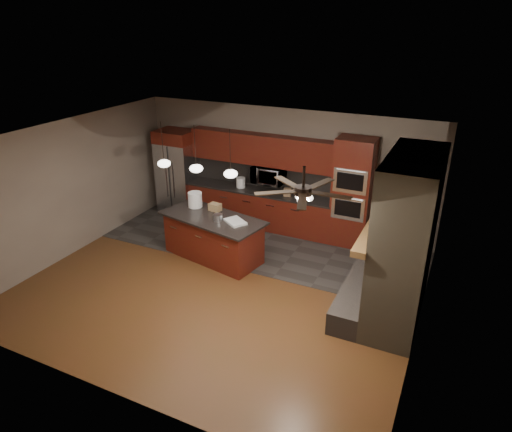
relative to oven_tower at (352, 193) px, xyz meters
The scene contains 22 objects.
ground 3.40m from the oven_tower, 122.27° to the right, with size 7.00×7.00×0.00m, color #59311A.
ceiling 3.57m from the oven_tower, 122.27° to the right, with size 7.00×6.00×0.02m, color white.
back_wall 1.74m from the oven_tower, 169.75° to the left, with size 7.00×0.02×2.80m, color gray.
right_wall 3.25m from the oven_tower, 56.24° to the right, with size 0.02×6.00×2.80m, color gray.
left_wall 5.86m from the oven_tower, 152.62° to the right, with size 0.02×6.00×2.80m, color gray.
slate_tile_patch 2.26m from the oven_tower, 152.30° to the right, with size 7.00×2.40×0.01m, color #353330.
fireplace_column 2.66m from the oven_tower, 59.73° to the right, with size 1.30×2.10×2.80m.
back_cabinetry 2.20m from the oven_tower, behind, with size 3.59×0.64×2.20m.
oven_tower is the anchor object (origin of this frame).
microwave 1.98m from the oven_tower, behind, with size 0.73×0.41×0.50m, color silver.
refrigerator 4.41m from the oven_tower, behind, with size 0.91×0.75×2.11m.
kitchen_island 3.09m from the oven_tower, 142.23° to the right, with size 2.32×1.40×0.92m.
white_bucket 3.35m from the oven_tower, 152.96° to the right, with size 0.30×0.30×0.32m, color white.
paint_can 2.93m from the oven_tower, 138.79° to the right, with size 0.19×0.19×0.12m, color #AFB0B4.
paint_tray 2.64m from the oven_tower, 134.21° to the right, with size 0.44×0.31×0.04m, color silver.
cardboard_box 2.93m from the oven_tower, 148.56° to the right, with size 0.24×0.18×0.15m, color olive.
counter_bucket 2.68m from the oven_tower, behind, with size 0.21×0.21×0.24m, color white.
counter_box 1.47m from the oven_tower, behind, with size 0.16×0.13×0.18m, color #8C6848.
pendant_left 3.97m from the oven_tower, 149.26° to the right, with size 0.26×0.26×0.92m.
pendant_center 3.37m from the oven_tower, 142.53° to the right, with size 0.26×0.26×0.92m.
pendant_right 2.83m from the oven_tower, 132.87° to the right, with size 0.26×0.26×0.92m.
ceiling_fan 3.72m from the oven_tower, 88.36° to the right, with size 1.27×1.33×0.41m.
Camera 1 is at (3.72, -6.38, 4.67)m, focal length 32.00 mm.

